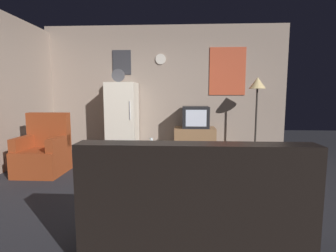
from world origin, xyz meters
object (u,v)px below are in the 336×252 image
at_px(coffee_table, 149,164).
at_px(mug_ceramic_tan, 152,145).
at_px(tv_stand, 195,141).
at_px(mug_ceramic_white, 154,145).
at_px(armchair, 44,152).
at_px(couch, 193,211).
at_px(fridge, 122,119).
at_px(crt_tv, 195,117).
at_px(wine_glass, 151,143).
at_px(remote_control, 153,149).
at_px(standing_lamp, 257,89).
at_px(book_stack, 228,154).

distance_m(coffee_table, mug_ceramic_tan, 0.30).
xyz_separation_m(coffee_table, mug_ceramic_tan, (0.05, 0.12, 0.26)).
bearing_deg(tv_stand, coffee_table, -116.22).
height_order(tv_stand, mug_ceramic_white, tv_stand).
xyz_separation_m(armchair, couch, (2.31, -1.94, -0.03)).
height_order(fridge, mug_ceramic_tan, fridge).
bearing_deg(armchair, coffee_table, -5.23).
distance_m(crt_tv, coffee_table, 1.84).
xyz_separation_m(mug_ceramic_white, mug_ceramic_tan, (-0.02, 0.04, 0.00)).
height_order(wine_glass, mug_ceramic_white, wine_glass).
bearing_deg(couch, tv_stand, 87.08).
height_order(mug_ceramic_white, remote_control, mug_ceramic_white).
xyz_separation_m(coffee_table, armchair, (-1.71, 0.16, 0.12)).
distance_m(wine_glass, mug_ceramic_tan, 0.04).
distance_m(standing_lamp, mug_ceramic_tan, 2.43).
relative_size(crt_tv, remote_control, 3.60).
bearing_deg(tv_stand, book_stack, -8.81).
relative_size(standing_lamp, remote_control, 10.60).
bearing_deg(couch, wine_glass, 106.54).
relative_size(standing_lamp, coffee_table, 2.21).
bearing_deg(tv_stand, couch, -92.92).
height_order(coffee_table, remote_control, remote_control).
height_order(wine_glass, remote_control, wine_glass).
relative_size(fridge, coffee_table, 2.46).
distance_m(crt_tv, mug_ceramic_white, 1.67).
bearing_deg(book_stack, mug_ceramic_white, -135.07).
distance_m(crt_tv, armchair, 2.90).
xyz_separation_m(mug_ceramic_tan, couch, (0.55, -1.91, -0.17)).
distance_m(remote_control, armchair, 1.81).
height_order(fridge, coffee_table, fridge).
bearing_deg(crt_tv, remote_control, -113.61).
height_order(fridge, armchair, fridge).
height_order(fridge, mug_ceramic_white, fridge).
relative_size(tv_stand, mug_ceramic_tan, 9.33).
bearing_deg(tv_stand, armchair, -150.52).
height_order(tv_stand, standing_lamp, standing_lamp).
bearing_deg(book_stack, tv_stand, 171.19).
relative_size(mug_ceramic_white, mug_ceramic_tan, 1.00).
bearing_deg(crt_tv, tv_stand, 175.44).
bearing_deg(wine_glass, tv_stand, 62.46).
distance_m(coffee_table, armchair, 1.73).
bearing_deg(couch, coffee_table, 108.52).
height_order(crt_tv, standing_lamp, standing_lamp).
xyz_separation_m(fridge, tv_stand, (1.51, 0.03, -0.47)).
relative_size(fridge, armchair, 1.84).
relative_size(tv_stand, armchair, 0.87).
bearing_deg(coffee_table, armchair, 174.77).
relative_size(crt_tv, wine_glass, 3.60).
distance_m(fridge, book_stack, 2.30).
bearing_deg(armchair, standing_lamp, 17.93).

